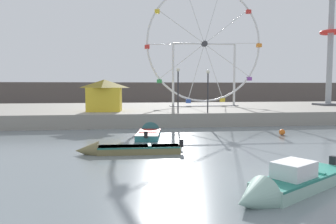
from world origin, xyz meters
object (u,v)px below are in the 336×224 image
Objects in this scene: ferris_wheel_white_frame at (204,46)px; motorboat_teal_painted at (150,133)px; mooring_buoy_orange at (282,132)px; motorboat_olive_wood at (122,150)px; carnival_booth_yellow_awning at (104,95)px; promenade_lamp_near at (178,84)px; drop_tower_steel_tower at (330,53)px; promenade_lamp_far at (208,85)px; motorboat_seafoam at (287,184)px.

motorboat_teal_painted is at bearing -117.58° from ferris_wheel_white_frame.
motorboat_teal_painted is 9.88m from mooring_buoy_orange.
ferris_wheel_white_frame reaches higher than motorboat_olive_wood.
motorboat_olive_wood is 6.54m from motorboat_teal_painted.
motorboat_olive_wood is 14.70m from carnival_booth_yellow_awning.
drop_tower_steel_tower is at bearing 24.14° from promenade_lamp_near.
promenade_lamp_far is (7.71, 11.26, 3.55)m from motorboat_olive_wood.
drop_tower_steel_tower is at bearing -157.40° from motorboat_seafoam.
drop_tower_steel_tower is 3.61× the size of promenade_lamp_far.
carnival_booth_yellow_awning is at bearing 161.80° from promenade_lamp_far.
promenade_lamp_near is (6.69, -3.03, 1.04)m from carnival_booth_yellow_awning.
promenade_lamp_near reaches higher than mooring_buoy_orange.
promenade_lamp_far is at bearing -122.26° from motorboat_olive_wood.
ferris_wheel_white_frame is (4.42, 28.79, 8.29)m from motorboat_seafoam.
ferris_wheel_white_frame is at bearing 96.66° from mooring_buoy_orange.
motorboat_teal_painted is 0.36× the size of drop_tower_steel_tower.
promenade_lamp_near is (2.98, 5.11, 3.65)m from motorboat_teal_painted.
mooring_buoy_orange is (11.82, 5.20, -0.01)m from motorboat_olive_wood.
ferris_wheel_white_frame is 14.79m from carnival_booth_yellow_awning.
mooring_buoy_orange is (6.31, 12.57, -0.11)m from motorboat_seafoam.
motorboat_seafoam is 12.81× the size of mooring_buoy_orange.
motorboat_olive_wood reaches higher than mooring_buoy_orange.
drop_tower_steel_tower reaches higher than mooring_buoy_orange.
promenade_lamp_far is at bearing -102.31° from ferris_wheel_white_frame.
motorboat_teal_painted is 14.05m from motorboat_seafoam.
mooring_buoy_orange is at bearing -147.88° from motorboat_seafoam.
motorboat_seafoam is 35.74m from drop_tower_steel_tower.
promenade_lamp_far is at bearing -13.94° from carnival_booth_yellow_awning.
motorboat_seafoam is 19.05m from promenade_lamp_near.
ferris_wheel_white_frame is at bearing 35.48° from carnival_booth_yellow_awning.
drop_tower_steel_tower is at bearing -49.54° from motorboat_teal_painted.
promenade_lamp_near is (4.98, 11.34, 3.65)m from motorboat_olive_wood.
motorboat_seafoam is at bearing -98.72° from ferris_wheel_white_frame.
ferris_wheel_white_frame is 12.19m from promenade_lamp_near.
motorboat_seafoam is 0.38× the size of ferris_wheel_white_frame.
drop_tower_steel_tower is 3.45× the size of promenade_lamp_near.
promenade_lamp_far is (-18.41, -9.55, -4.15)m from drop_tower_steel_tower.
mooring_buoy_orange is at bearing -83.34° from ferris_wheel_white_frame.
drop_tower_steel_tower reaches higher than motorboat_olive_wood.
motorboat_olive_wood is at bearing -113.71° from promenade_lamp_near.
drop_tower_steel_tower is at bearing 27.42° from promenade_lamp_far.
motorboat_teal_painted is 9.31m from carnival_booth_yellow_awning.
motorboat_seafoam is 0.40× the size of drop_tower_steel_tower.
motorboat_seafoam reaches higher than motorboat_olive_wood.
carnival_booth_yellow_awning is at bearing 145.90° from mooring_buoy_orange.
carnival_booth_yellow_awning is (-3.71, 8.14, 2.61)m from motorboat_teal_painted.
promenade_lamp_far is at bearing -152.58° from drop_tower_steel_tower.
ferris_wheel_white_frame is at bearing -129.94° from motorboat_seafoam.
drop_tower_steel_tower is 21.16m from promenade_lamp_far.
carnival_booth_yellow_awning is at bearing -148.78° from ferris_wheel_white_frame.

